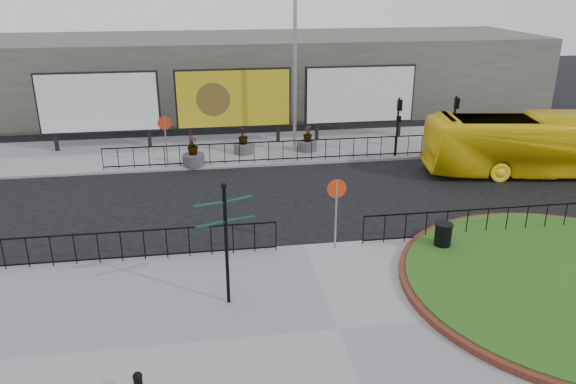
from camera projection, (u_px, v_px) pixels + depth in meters
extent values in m
plane|color=black|center=(304.00, 248.00, 19.32)|extent=(90.00, 90.00, 0.00)
cube|color=gray|center=(338.00, 331.00, 14.68)|extent=(30.00, 10.00, 0.12)
cube|color=gray|center=(264.00, 148.00, 30.37)|extent=(44.00, 6.00, 0.12)
cylinder|color=gray|center=(166.00, 143.00, 26.80)|extent=(0.07, 0.07, 2.40)
cylinder|color=#BD310C|center=(164.00, 123.00, 26.46)|extent=(0.64, 0.03, 0.64)
cylinder|color=white|center=(165.00, 123.00, 26.48)|extent=(0.50, 0.03, 0.50)
cylinder|color=gray|center=(336.00, 215.00, 18.62)|extent=(0.07, 0.07, 2.40)
cylinder|color=#BD310C|center=(337.00, 189.00, 18.28)|extent=(0.64, 0.03, 0.64)
cylinder|color=white|center=(337.00, 188.00, 18.29)|extent=(0.50, 0.03, 0.50)
cube|color=black|center=(56.00, 141.00, 29.53)|extent=(0.18, 0.18, 1.00)
cube|color=black|center=(149.00, 138.00, 30.22)|extent=(0.18, 0.18, 1.00)
cube|color=black|center=(99.00, 102.00, 29.16)|extent=(6.20, 0.25, 3.20)
cube|color=silver|center=(98.00, 103.00, 29.01)|extent=(6.00, 0.06, 3.00)
cube|color=black|center=(191.00, 136.00, 30.53)|extent=(0.18, 0.18, 1.00)
cube|color=black|center=(278.00, 133.00, 31.22)|extent=(0.18, 0.18, 1.00)
cube|color=black|center=(234.00, 98.00, 30.16)|extent=(6.20, 0.25, 3.20)
cube|color=gold|center=(234.00, 99.00, 30.01)|extent=(6.00, 0.06, 3.00)
cube|color=black|center=(317.00, 131.00, 31.53)|extent=(0.18, 0.18, 1.00)
cube|color=black|center=(399.00, 128.00, 32.21)|extent=(0.18, 0.18, 1.00)
cube|color=black|center=(360.00, 94.00, 31.15)|extent=(6.20, 0.25, 3.20)
cube|color=silver|center=(361.00, 95.00, 31.01)|extent=(6.00, 0.06, 3.00)
cylinder|color=gray|center=(295.00, 65.00, 28.02)|extent=(0.18, 0.18, 9.00)
cylinder|color=black|center=(397.00, 127.00, 28.33)|extent=(0.10, 0.10, 3.00)
cube|color=black|center=(400.00, 105.00, 27.81)|extent=(0.22, 0.18, 0.55)
cube|color=black|center=(399.00, 119.00, 28.06)|extent=(0.20, 0.16, 0.30)
cylinder|color=black|center=(453.00, 125.00, 28.76)|extent=(0.10, 0.10, 3.00)
cube|color=black|center=(457.00, 103.00, 28.24)|extent=(0.22, 0.18, 0.55)
cube|color=black|center=(455.00, 117.00, 28.49)|extent=(0.20, 0.16, 0.30)
cube|color=#625F56|center=(247.00, 73.00, 38.72)|extent=(40.00, 10.00, 5.00)
cylinder|color=black|center=(226.00, 247.00, 15.27)|extent=(0.10, 0.10, 3.46)
sphere|color=black|center=(224.00, 186.00, 14.63)|extent=(0.15, 0.15, 0.15)
cube|color=black|center=(209.00, 205.00, 14.64)|extent=(0.82, 0.35, 0.03)
cube|color=black|center=(239.00, 199.00, 15.01)|extent=(0.81, 0.46, 0.03)
cube|color=black|center=(210.00, 225.00, 14.80)|extent=(0.81, 0.42, 0.03)
cube|color=black|center=(241.00, 219.00, 15.16)|extent=(0.82, 0.35, 0.03)
sphere|color=black|center=(137.00, 376.00, 12.08)|extent=(0.21, 0.21, 0.21)
cylinder|color=black|center=(443.00, 238.00, 18.69)|extent=(0.56, 0.56, 0.93)
cylinder|color=black|center=(444.00, 225.00, 18.51)|extent=(0.60, 0.60, 0.06)
imported|color=yellow|center=(538.00, 145.00, 26.03)|extent=(10.60, 4.04, 2.88)
cylinder|color=#4C4C4F|center=(194.00, 160.00, 27.31)|extent=(1.06, 1.06, 0.55)
imported|color=#275015|center=(193.00, 145.00, 27.04)|extent=(0.69, 0.69, 0.95)
cylinder|color=#4C4C4F|center=(243.00, 149.00, 29.16)|extent=(0.98, 0.98, 0.51)
imported|color=#275015|center=(243.00, 136.00, 28.91)|extent=(0.70, 0.70, 0.89)
cylinder|color=#4C4C4F|center=(308.00, 146.00, 29.64)|extent=(0.97, 0.97, 0.51)
imported|color=#275015|center=(308.00, 133.00, 29.40)|extent=(0.56, 0.56, 0.87)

